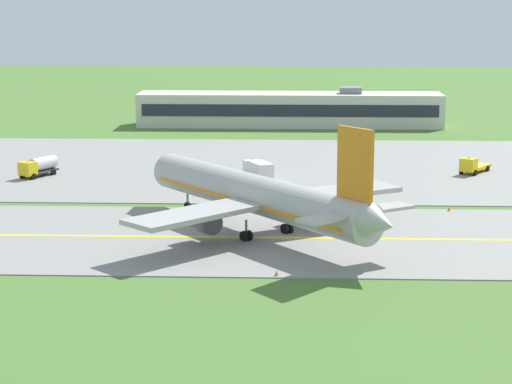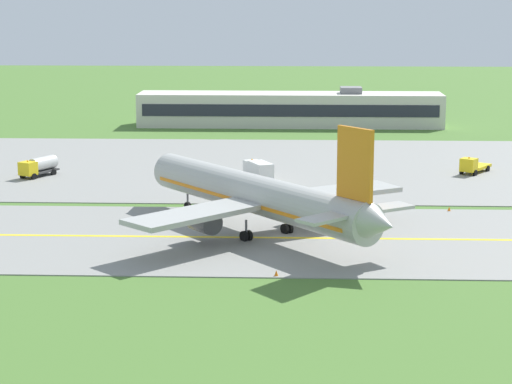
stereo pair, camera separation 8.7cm
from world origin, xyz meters
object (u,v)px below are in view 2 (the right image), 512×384
Objects in this scene: airplane_lead at (258,195)px; service_truck_fuel at (258,169)px; service_truck_catering at (472,166)px; service_truck_baggage at (39,166)px.

airplane_lead is 5.27× the size of service_truck_fuel.
service_truck_fuel is 30.01m from service_truck_catering.
airplane_lead is at bearing -87.88° from service_truck_fuel.
service_truck_catering is (29.44, 5.80, -0.35)m from service_truck_fuel.
service_truck_baggage is at bearing -175.78° from service_truck_catering.
airplane_lead is at bearing -44.98° from service_truck_baggage.
airplane_lead reaches higher than service_truck_catering.
service_truck_fuel reaches higher than service_truck_catering.
airplane_lead reaches higher than service_truck_baggage.
service_truck_baggage is 0.97× the size of service_truck_catering.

